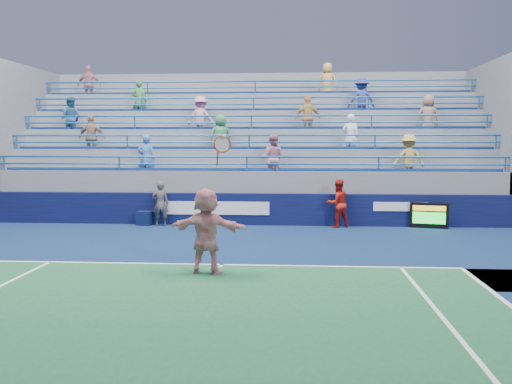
# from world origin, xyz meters

# --- Properties ---
(ground) EXTENTS (120.00, 120.00, 0.00)m
(ground) POSITION_xyz_m (0.00, 0.00, 0.00)
(ground) COLOR #333538
(sponsor_wall) EXTENTS (18.00, 0.32, 1.10)m
(sponsor_wall) POSITION_xyz_m (0.00, 6.50, 0.55)
(sponsor_wall) COLOR #090D34
(sponsor_wall) RESTS_ON ground
(bleacher_stand) EXTENTS (18.00, 5.60, 6.13)m
(bleacher_stand) POSITION_xyz_m (0.00, 10.27, 1.55)
(bleacher_stand) COLOR slate
(bleacher_stand) RESTS_ON ground
(serve_speed_board) EXTENTS (1.23, 0.43, 0.86)m
(serve_speed_board) POSITION_xyz_m (6.11, 6.14, 0.43)
(serve_speed_board) COLOR black
(serve_speed_board) RESTS_ON ground
(judge_chair) EXTENTS (0.58, 0.59, 0.88)m
(judge_chair) POSITION_xyz_m (-3.47, 6.21, 0.28)
(judge_chair) COLOR #0C163B
(judge_chair) RESTS_ON ground
(tennis_player) EXTENTS (1.81, 0.88, 3.01)m
(tennis_player) POSITION_xyz_m (-0.22, -0.81, 0.94)
(tennis_player) COLOR white
(tennis_player) RESTS_ON ground
(line_judge) EXTENTS (0.61, 0.45, 1.53)m
(line_judge) POSITION_xyz_m (-2.91, 6.09, 0.77)
(line_judge) COLOR #131536
(line_judge) RESTS_ON ground
(ball_girl) EXTENTS (0.95, 0.85, 1.61)m
(ball_girl) POSITION_xyz_m (3.10, 6.15, 0.81)
(ball_girl) COLOR #AE1B13
(ball_girl) RESTS_ON ground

